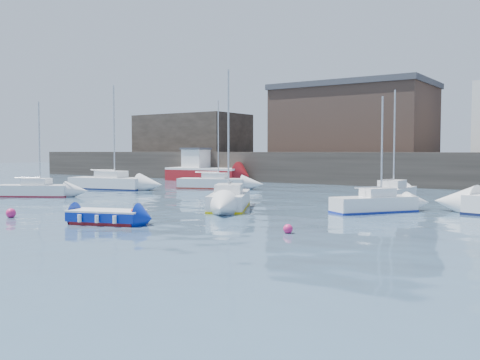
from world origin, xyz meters
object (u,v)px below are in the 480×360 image
Objects in this scene: buoy_mid at (288,233)px; buoy_far at (228,199)px; blue_dinghy at (106,216)px; sailboat_c at (374,203)px; buoy_near at (11,217)px; sailboat_b at (230,199)px; sailboat_f at (391,194)px; sailboat_e at (109,183)px; sailboat_h at (212,183)px; sailboat_a at (34,190)px; fishing_boat at (204,170)px.

buoy_mid is 14.82m from buoy_far.
blue_dinghy is 9.46× the size of buoy_mid.
buoy_near is at bearing -138.89° from sailboat_c.
sailboat_b reaches higher than buoy_far.
sailboat_c is 0.86× the size of sailboat_f.
sailboat_e reaches higher than sailboat_c.
blue_dinghy is 5.54m from buoy_near.
sailboat_h is (6.40, 5.51, -0.07)m from sailboat_e.
sailboat_c is 10.81m from buoy_far.
sailboat_f is 15.37× the size of buoy_far.
sailboat_c is at bearing -79.35° from sailboat_f.
sailboat_a is at bearing -174.52° from sailboat_b.
sailboat_h reaches higher than sailboat_c.
sailboat_b is 10.97m from buoy_near.
sailboat_f reaches higher than sailboat_a.
fishing_boat is 14.32m from sailboat_e.
sailboat_a is at bearing -169.85° from sailboat_c.
blue_dinghy is 0.48× the size of sailboat_h.
sailboat_e is at bearing 159.41° from sailboat_b.
blue_dinghy is 7.94m from buoy_mid.
fishing_boat is at bearing 144.46° from sailboat_c.
sailboat_f is 16.42m from sailboat_h.
buoy_far is (6.61, -7.05, -0.47)m from sailboat_h.
sailboat_f is 10.26m from buoy_far.
buoy_far is at bearing 27.03° from sailboat_a.
fishing_boat is 23.17× the size of buoy_mid.
sailboat_c reaches higher than blue_dinghy.
sailboat_f reaches higher than buoy_far.
sailboat_b is 1.02× the size of sailboat_h.
sailboat_h is 9.68m from buoy_far.
sailboat_h is 24.49m from buoy_mid.
sailboat_b reaches higher than sailboat_f.
sailboat_e is at bearing -84.55° from fishing_boat.
sailboat_c reaches higher than fishing_boat.
fishing_boat is 1.24× the size of sailboat_f.
sailboat_e reaches higher than buoy_near.
sailboat_f is at bearing 24.91° from sailboat_a.
buoy_near is at bearing -79.41° from sailboat_h.
sailboat_f reaches higher than sailboat_c.
sailboat_f is at bearing 55.15° from buoy_near.
sailboat_h is at bearing 133.15° from buoy_far.
sailboat_b reaches higher than sailboat_a.
buoy_mid is (-0.25, -8.54, -0.45)m from sailboat_c.
blue_dinghy is 8.15m from sailboat_b.
fishing_boat is 1.32× the size of sailboat_a.
sailboat_b is at bearing -48.94° from fishing_boat.
sailboat_b is at bearing -125.67° from sailboat_f.
sailboat_e is (-15.73, 14.28, 0.20)m from blue_dinghy.
sailboat_c is 0.70× the size of sailboat_e.
sailboat_b reaches higher than sailboat_h.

